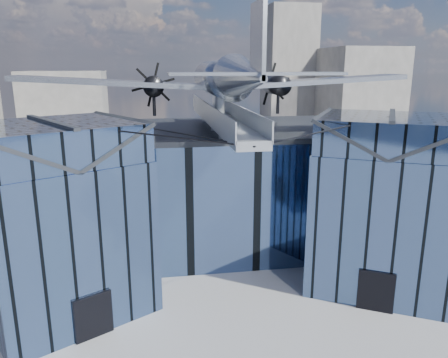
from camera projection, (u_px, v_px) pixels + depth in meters
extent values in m
plane|color=gray|center=(229.00, 286.00, 30.32)|extent=(120.00, 120.00, 0.00)
cube|color=#415985|center=(211.00, 186.00, 37.73)|extent=(28.00, 14.00, 9.50)
cube|color=#282B30|center=(210.00, 129.00, 36.49)|extent=(28.00, 14.00, 0.40)
cube|color=#415985|center=(62.00, 237.00, 26.53)|extent=(11.79, 11.43, 9.50)
cube|color=#415985|center=(52.00, 142.00, 25.07)|extent=(11.56, 11.20, 2.20)
cube|color=#282B30|center=(10.00, 147.00, 23.69)|extent=(7.98, 9.23, 2.40)
cube|color=#282B30|center=(90.00, 138.00, 26.45)|extent=(7.98, 9.23, 2.40)
cube|color=#282B30|center=(50.00, 122.00, 24.78)|extent=(4.30, 7.10, 0.18)
cube|color=black|center=(93.00, 316.00, 24.36)|extent=(2.03, 1.32, 2.60)
cube|color=black|center=(129.00, 221.00, 29.29)|extent=(0.34, 0.34, 9.50)
cube|color=#415985|center=(382.00, 218.00, 29.82)|extent=(11.79, 11.43, 9.50)
cube|color=#415985|center=(391.00, 133.00, 28.36)|extent=(11.56, 11.20, 2.20)
cube|color=#282B30|center=(355.00, 132.00, 29.13)|extent=(7.98, 9.23, 2.40)
cube|color=#282B30|center=(428.00, 135.00, 27.59)|extent=(7.98, 9.23, 2.40)
cube|color=#282B30|center=(392.00, 116.00, 28.07)|extent=(4.30, 7.10, 0.18)
cube|color=black|center=(376.00, 291.00, 27.02)|extent=(2.03, 1.32, 2.60)
cube|color=black|center=(316.00, 211.00, 31.36)|extent=(0.34, 0.34, 9.50)
cube|color=#9AA0A8|center=(221.00, 121.00, 30.89)|extent=(1.80, 21.00, 0.50)
cube|color=#9AA0A8|center=(208.00, 112.00, 30.58)|extent=(0.08, 21.00, 1.10)
cube|color=#9AA0A8|center=(233.00, 111.00, 30.86)|extent=(0.08, 21.00, 1.10)
cylinder|color=#9AA0A8|center=(205.00, 116.00, 40.13)|extent=(0.44, 0.44, 1.35)
cylinder|color=#9AA0A8|center=(214.00, 124.00, 34.40)|extent=(0.44, 0.44, 1.35)
cylinder|color=#9AA0A8|center=(222.00, 131.00, 30.58)|extent=(0.44, 0.44, 1.35)
cylinder|color=#9AA0A8|center=(219.00, 106.00, 31.13)|extent=(0.70, 0.70, 1.40)
cylinder|color=black|center=(144.00, 134.00, 22.82)|extent=(10.55, 6.08, 0.69)
cylinder|color=black|center=(334.00, 129.00, 24.47)|extent=(10.55, 6.08, 0.69)
cylinder|color=black|center=(180.00, 133.00, 28.64)|extent=(6.09, 17.04, 1.19)
cylinder|color=black|center=(269.00, 131.00, 29.58)|extent=(6.09, 17.04, 1.19)
cylinder|color=#A5ABB2|center=(219.00, 78.00, 30.64)|extent=(2.50, 11.00, 2.50)
sphere|color=#A5ABB2|center=(209.00, 77.00, 35.89)|extent=(2.50, 2.50, 2.50)
cube|color=black|center=(211.00, 68.00, 34.76)|extent=(1.60, 1.40, 0.50)
cone|color=#A5ABB2|center=(246.00, 77.00, 21.96)|extent=(2.50, 7.00, 2.50)
cube|color=#A5ABB2|center=(258.00, 41.00, 19.37)|extent=(0.18, 2.40, 3.40)
cube|color=#A5ABB2|center=(257.00, 74.00, 19.81)|extent=(8.00, 1.80, 0.14)
cube|color=#A5ABB2|center=(119.00, 83.00, 30.57)|extent=(14.00, 3.20, 1.08)
cylinder|color=black|center=(153.00, 86.00, 31.58)|extent=(1.44, 3.20, 1.44)
cone|color=black|center=(153.00, 85.00, 33.30)|extent=(0.70, 0.70, 0.70)
cube|color=black|center=(153.00, 85.00, 33.45)|extent=(1.05, 0.06, 3.33)
cube|color=black|center=(153.00, 85.00, 33.45)|extent=(2.53, 0.06, 2.53)
cube|color=black|center=(153.00, 85.00, 33.45)|extent=(3.33, 0.06, 1.05)
cylinder|color=black|center=(154.00, 104.00, 31.32)|extent=(0.24, 0.24, 1.75)
cube|color=#A5ABB2|center=(309.00, 82.00, 32.76)|extent=(14.00, 3.20, 1.08)
cylinder|color=black|center=(276.00, 85.00, 33.02)|extent=(1.44, 3.20, 1.44)
cone|color=black|center=(270.00, 84.00, 34.74)|extent=(0.70, 0.70, 0.70)
cube|color=black|center=(269.00, 84.00, 34.89)|extent=(1.05, 0.06, 3.33)
cube|color=black|center=(269.00, 84.00, 34.89)|extent=(2.53, 0.06, 2.53)
cube|color=black|center=(269.00, 84.00, 34.89)|extent=(3.33, 0.06, 1.05)
cylinder|color=black|center=(278.00, 102.00, 32.76)|extent=(0.24, 0.24, 1.75)
cube|color=gray|center=(357.00, 99.00, 78.94)|extent=(12.00, 14.00, 18.00)
cube|color=gray|center=(66.00, 111.00, 77.98)|extent=(14.00, 10.00, 14.00)
cube|color=gray|center=(288.00, 76.00, 85.92)|extent=(9.00, 9.00, 26.00)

